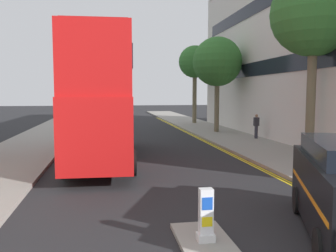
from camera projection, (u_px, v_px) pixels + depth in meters
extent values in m
cube|color=gray|center=(254.00, 146.00, 20.76)|extent=(4.00, 80.00, 0.14)
cube|color=gray|center=(21.00, 152.00, 18.58)|extent=(4.00, 80.00, 0.14)
cube|color=yellow|center=(232.00, 154.00, 18.45)|extent=(0.10, 56.00, 0.01)
cube|color=yellow|center=(229.00, 154.00, 18.42)|extent=(0.10, 56.00, 0.01)
cube|color=gray|center=(206.00, 243.00, 7.33)|extent=(1.10, 2.20, 0.10)
cube|color=silver|center=(206.00, 237.00, 7.32)|extent=(0.36, 0.28, 0.16)
cube|color=white|center=(206.00, 211.00, 7.27)|extent=(0.28, 0.20, 0.95)
cube|color=blue|center=(207.00, 204.00, 7.15)|extent=(0.22, 0.01, 0.26)
cube|color=yellow|center=(207.00, 222.00, 7.19)|extent=(0.22, 0.01, 0.20)
cube|color=red|center=(104.00, 123.00, 16.59)|extent=(2.96, 10.90, 2.60)
cube|color=red|center=(103.00, 69.00, 16.35)|extent=(2.90, 10.68, 2.50)
cube|color=black|center=(104.00, 117.00, 16.56)|extent=(2.97, 10.47, 0.84)
cube|color=black|center=(103.00, 67.00, 16.34)|extent=(2.96, 10.25, 0.80)
cube|color=yellow|center=(108.00, 91.00, 21.76)|extent=(2.00, 0.15, 0.44)
cube|color=maroon|center=(102.00, 40.00, 16.23)|extent=(2.67, 9.81, 0.10)
cylinder|color=black|center=(85.00, 140.00, 19.85)|extent=(0.34, 1.05, 1.04)
cylinder|color=black|center=(129.00, 140.00, 20.17)|extent=(0.34, 1.05, 1.04)
cylinder|color=black|center=(66.00, 164.00, 13.24)|extent=(0.34, 1.05, 1.04)
cylinder|color=black|center=(132.00, 162.00, 13.55)|extent=(0.34, 1.05, 1.04)
cylinder|color=black|center=(321.00, 247.00, 6.49)|extent=(0.46, 0.71, 0.68)
cylinder|color=black|center=(298.00, 200.00, 9.32)|extent=(0.46, 0.71, 0.68)
cylinder|color=#2D2D38|center=(256.00, 132.00, 23.66)|extent=(0.22, 0.22, 0.85)
cube|color=#26262B|center=(256.00, 122.00, 23.60)|extent=(0.34, 0.22, 0.56)
sphere|color=#9E7051|center=(257.00, 116.00, 23.56)|extent=(0.20, 0.20, 0.20)
cylinder|color=#6B6047|center=(217.00, 104.00, 27.69)|extent=(0.38, 0.38, 4.32)
cylinder|color=#6B6047|center=(224.00, 72.00, 27.50)|extent=(0.22, 1.13, 0.84)
cylinder|color=#6B6047|center=(213.00, 73.00, 27.85)|extent=(0.93, 0.48, 0.72)
cylinder|color=#6B6047|center=(214.00, 70.00, 26.93)|extent=(1.04, 0.99, 0.97)
sphere|color=#33702D|center=(217.00, 62.00, 27.39)|extent=(3.82, 3.82, 3.82)
cylinder|color=#6B6047|center=(311.00, 98.00, 17.11)|extent=(0.43, 0.43, 5.60)
cylinder|color=#6B6047|center=(325.00, 31.00, 16.77)|extent=(0.41, 1.07, 0.81)
cylinder|color=#6B6047|center=(310.00, 34.00, 17.24)|extent=(0.89, 0.27, 0.67)
cylinder|color=#6B6047|center=(303.00, 30.00, 16.67)|extent=(0.23, 1.18, 0.87)
cylinder|color=#6B6047|center=(319.00, 31.00, 16.38)|extent=(0.97, 0.14, 0.73)
sphere|color=#33702D|center=(314.00, 13.00, 16.74)|extent=(4.11, 4.11, 4.11)
cylinder|color=#6B6047|center=(195.00, 97.00, 35.93)|extent=(0.42, 0.42, 5.23)
cylinder|color=#6B6047|center=(201.00, 67.00, 35.94)|extent=(0.51, 1.41, 1.06)
cylinder|color=#6B6047|center=(189.00, 67.00, 36.15)|extent=(1.30, 0.98, 1.11)
cylinder|color=#6B6047|center=(192.00, 66.00, 34.97)|extent=(1.32, 0.93, 1.10)
sphere|color=#33702D|center=(195.00, 62.00, 35.60)|extent=(3.25, 3.25, 3.25)
cube|color=silver|center=(335.00, 46.00, 24.27)|extent=(10.00, 28.00, 12.87)
cube|color=black|center=(267.00, 0.00, 23.17)|extent=(0.04, 24.64, 1.00)
cube|color=black|center=(265.00, 67.00, 23.57)|extent=(0.04, 24.64, 1.00)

